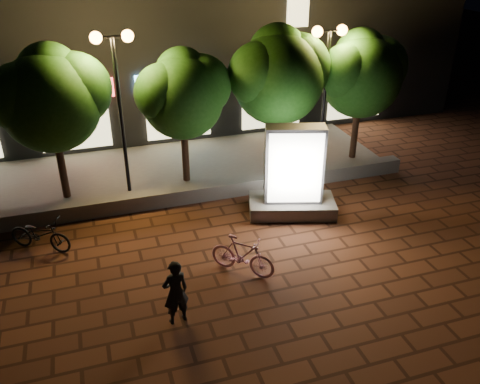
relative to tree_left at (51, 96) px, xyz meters
name	(u,v)px	position (x,y,z in m)	size (l,w,h in m)	color
ground	(213,274)	(3.45, -5.46, -3.44)	(80.00, 80.00, 0.00)	#552C1A
retaining_wall	(181,195)	(3.45, -1.46, -3.19)	(16.00, 0.45, 0.50)	#63615C
sidewalk	(167,170)	(3.45, 1.04, -3.40)	(16.00, 5.00, 0.08)	#63615C
building_block	(131,4)	(3.44, 7.53, 1.55)	(28.00, 8.12, 11.30)	black
tree_left	(51,96)	(0.00, 0.00, 0.00)	(3.60, 3.00, 4.89)	#311E13
tree_mid	(183,91)	(4.00, 0.00, -0.23)	(3.24, 2.70, 4.50)	#311E13
tree_right	(279,73)	(7.30, 0.00, 0.12)	(3.72, 3.10, 5.07)	#311E13
tree_far_right	(362,71)	(10.50, 0.00, -0.08)	(3.48, 2.90, 4.76)	#311E13
street_lamp_left	(116,73)	(1.95, -0.26, 0.58)	(1.26, 0.36, 5.18)	black
street_lamp_right	(327,61)	(8.95, -0.26, 0.45)	(1.26, 0.36, 4.98)	black
ad_kiosk	(293,179)	(6.60, -3.16, -2.30)	(2.89, 2.01, 2.84)	#63615C
scooter_pink	(242,255)	(4.17, -5.62, -2.92)	(0.49, 1.75, 1.05)	pink
rider	(176,292)	(2.23, -6.88, -2.64)	(0.59, 0.39, 1.61)	black
scooter_parked	(40,234)	(-0.74, -2.92, -2.97)	(0.63, 1.82, 0.96)	black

